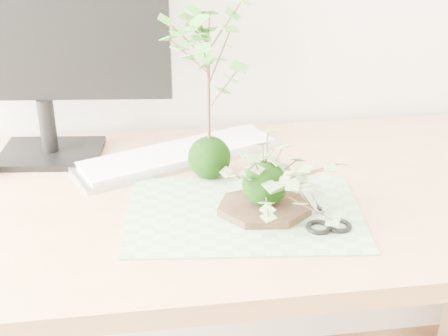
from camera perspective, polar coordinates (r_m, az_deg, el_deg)
The scene contains 8 objects.
desk at distance 1.31m, azimuth 0.71°, elevation -5.60°, with size 1.60×0.70×0.74m.
cutting_mat at distance 1.19m, azimuth 1.84°, elevation -4.15°, with size 0.44×0.30×0.00m, color #6A9362.
stone_dish at distance 1.19m, azimuth 3.66°, elevation -3.63°, with size 0.18×0.18×0.01m, color black.
ivy_kokedama at distance 1.15m, azimuth 3.79°, elevation 0.28°, with size 0.27×0.27×0.17m.
maple_kokedama at distance 1.23m, azimuth -1.46°, elevation 10.24°, with size 0.23×0.23×0.38m.
keyboard at distance 1.41m, azimuth -4.15°, elevation 1.26°, with size 0.50×0.31×0.02m.
monitor at distance 1.39m, azimuth -16.84°, elevation 11.84°, with size 0.56×0.19×0.49m.
scissors at distance 1.17m, azimuth 9.22°, elevation -4.67°, with size 0.08×0.19×0.01m.
Camera 1 is at (-0.14, 0.13, 1.34)m, focal length 50.00 mm.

